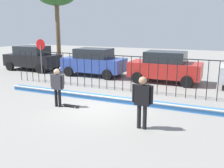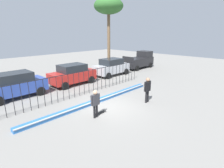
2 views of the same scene
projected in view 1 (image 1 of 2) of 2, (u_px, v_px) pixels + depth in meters
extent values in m
plane|color=gray|center=(96.00, 107.00, 10.86)|extent=(60.00, 60.00, 0.00)
cube|color=#2D6BB7|center=(107.00, 98.00, 11.82)|extent=(11.00, 0.36, 0.22)
cylinder|color=#B2B2B7|center=(105.00, 97.00, 11.63)|extent=(11.00, 0.09, 0.09)
cylinder|color=black|center=(21.00, 65.00, 16.17)|extent=(0.04, 0.04, 1.90)
cylinder|color=black|center=(26.00, 66.00, 15.98)|extent=(0.04, 0.04, 1.90)
cylinder|color=black|center=(32.00, 66.00, 15.80)|extent=(0.04, 0.04, 1.90)
cylinder|color=black|center=(38.00, 67.00, 15.61)|extent=(0.04, 0.04, 1.90)
cylinder|color=black|center=(44.00, 67.00, 15.43)|extent=(0.04, 0.04, 1.90)
cylinder|color=black|center=(51.00, 68.00, 15.24)|extent=(0.04, 0.04, 1.90)
cylinder|color=black|center=(57.00, 68.00, 15.05)|extent=(0.04, 0.04, 1.90)
cylinder|color=black|center=(64.00, 69.00, 14.87)|extent=(0.04, 0.04, 1.90)
cylinder|color=black|center=(70.00, 69.00, 14.68)|extent=(0.04, 0.04, 1.90)
cylinder|color=black|center=(77.00, 70.00, 14.50)|extent=(0.04, 0.04, 1.90)
cylinder|color=black|center=(84.00, 71.00, 14.31)|extent=(0.04, 0.04, 1.90)
cylinder|color=black|center=(92.00, 71.00, 14.13)|extent=(0.04, 0.04, 1.90)
cylinder|color=black|center=(99.00, 72.00, 13.94)|extent=(0.04, 0.04, 1.90)
cylinder|color=black|center=(107.00, 72.00, 13.75)|extent=(0.04, 0.04, 1.90)
cylinder|color=black|center=(115.00, 73.00, 13.57)|extent=(0.04, 0.04, 1.90)
cylinder|color=black|center=(123.00, 74.00, 13.38)|extent=(0.04, 0.04, 1.90)
cylinder|color=black|center=(131.00, 74.00, 13.20)|extent=(0.04, 0.04, 1.90)
cylinder|color=black|center=(140.00, 75.00, 13.01)|extent=(0.04, 0.04, 1.90)
cylinder|color=black|center=(149.00, 76.00, 12.83)|extent=(0.04, 0.04, 1.90)
cylinder|color=black|center=(158.00, 76.00, 12.64)|extent=(0.04, 0.04, 1.90)
cylinder|color=black|center=(167.00, 77.00, 12.45)|extent=(0.04, 0.04, 1.90)
cylinder|color=black|center=(177.00, 78.00, 12.27)|extent=(0.04, 0.04, 1.90)
cylinder|color=black|center=(187.00, 79.00, 12.08)|extent=(0.04, 0.04, 1.90)
cylinder|color=black|center=(197.00, 79.00, 11.90)|extent=(0.04, 0.04, 1.90)
cylinder|color=black|center=(207.00, 80.00, 11.71)|extent=(0.04, 0.04, 1.90)
cylinder|color=black|center=(218.00, 81.00, 11.52)|extent=(0.04, 0.04, 1.90)
cube|color=black|center=(123.00, 56.00, 13.18)|extent=(14.00, 0.04, 0.04)
cylinder|color=black|center=(56.00, 98.00, 10.92)|extent=(0.13, 0.13, 0.77)
cylinder|color=black|center=(60.00, 98.00, 10.85)|extent=(0.13, 0.13, 0.77)
cube|color=#333338|center=(57.00, 82.00, 10.73)|extent=(0.47, 0.20, 0.63)
sphere|color=tan|center=(57.00, 72.00, 10.63)|extent=(0.25, 0.25, 0.25)
cylinder|color=#333338|center=(52.00, 81.00, 10.84)|extent=(0.10, 0.10, 0.57)
cylinder|color=#333338|center=(63.00, 82.00, 10.61)|extent=(0.10, 0.10, 0.57)
cube|color=black|center=(71.00, 105.00, 10.91)|extent=(0.80, 0.20, 0.02)
cylinder|color=silver|center=(77.00, 107.00, 10.88)|extent=(0.05, 0.03, 0.05)
cylinder|color=silver|center=(75.00, 108.00, 10.75)|extent=(0.05, 0.03, 0.05)
cylinder|color=silver|center=(66.00, 105.00, 11.09)|extent=(0.05, 0.03, 0.05)
cylinder|color=silver|center=(64.00, 106.00, 10.96)|extent=(0.05, 0.03, 0.05)
cylinder|color=black|center=(139.00, 116.00, 8.57)|extent=(0.14, 0.14, 0.83)
cylinder|color=black|center=(145.00, 117.00, 8.49)|extent=(0.14, 0.14, 0.83)
cube|color=black|center=(142.00, 95.00, 8.36)|extent=(0.51, 0.22, 0.69)
sphere|color=#A87A5B|center=(143.00, 81.00, 8.26)|extent=(0.27, 0.27, 0.27)
cylinder|color=black|center=(134.00, 93.00, 8.48)|extent=(0.11, 0.11, 0.61)
cylinder|color=black|center=(152.00, 95.00, 8.23)|extent=(0.11, 0.11, 0.61)
cube|color=black|center=(33.00, 60.00, 19.99)|extent=(4.30, 1.90, 0.90)
cube|color=#1E2328|center=(32.00, 50.00, 19.82)|extent=(2.37, 1.71, 0.66)
cylinder|color=black|center=(56.00, 65.00, 20.36)|extent=(0.68, 0.22, 0.68)
cylinder|color=black|center=(40.00, 69.00, 18.66)|extent=(0.68, 0.22, 0.68)
cylinder|color=black|center=(27.00, 63.00, 21.52)|extent=(0.68, 0.22, 0.68)
cylinder|color=black|center=(10.00, 66.00, 19.83)|extent=(0.68, 0.22, 0.68)
cube|color=#2D479E|center=(94.00, 64.00, 17.69)|extent=(4.30, 1.90, 0.90)
cube|color=#1E2328|center=(94.00, 53.00, 17.51)|extent=(2.37, 1.71, 0.66)
cylinder|color=black|center=(118.00, 70.00, 18.05)|extent=(0.68, 0.22, 0.68)
cylinder|color=black|center=(107.00, 75.00, 16.36)|extent=(0.68, 0.22, 0.68)
cylinder|color=black|center=(83.00, 68.00, 19.21)|extent=(0.68, 0.22, 0.68)
cylinder|color=black|center=(69.00, 72.00, 17.52)|extent=(0.68, 0.22, 0.68)
cube|color=#B2231E|center=(165.00, 70.00, 15.59)|extent=(4.30, 1.90, 0.90)
cube|color=#1E2328|center=(166.00, 57.00, 15.42)|extent=(2.37, 1.71, 0.66)
cylinder|color=black|center=(191.00, 76.00, 15.95)|extent=(0.68, 0.22, 0.68)
cylinder|color=black|center=(187.00, 82.00, 14.26)|extent=(0.68, 0.22, 0.68)
cylinder|color=black|center=(146.00, 73.00, 17.12)|extent=(0.68, 0.22, 0.68)
cylinder|color=black|center=(137.00, 78.00, 15.42)|extent=(0.68, 0.22, 0.68)
cylinder|color=slate|center=(41.00, 60.00, 18.23)|extent=(0.07, 0.07, 2.10)
cylinder|color=red|center=(41.00, 45.00, 18.02)|extent=(0.76, 0.02, 0.76)
cylinder|color=brown|center=(58.00, 37.00, 21.52)|extent=(0.36, 0.36, 5.05)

